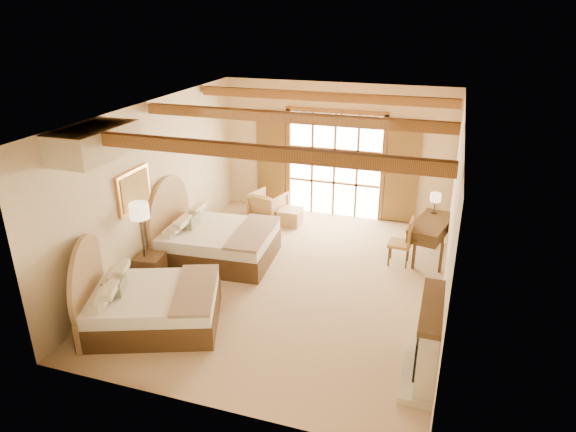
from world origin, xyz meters
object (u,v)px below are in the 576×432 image
at_px(bed_near, 145,300).
at_px(armchair, 268,206).
at_px(bed_far, 211,238).
at_px(nightstand, 151,270).
at_px(desk, 430,237).

relative_size(bed_near, armchair, 3.34).
relative_size(bed_near, bed_far, 1.10).
distance_m(bed_far, nightstand, 1.44).
bearing_deg(armchair, nightstand, 89.73).
relative_size(bed_near, nightstand, 4.49).
bearing_deg(desk, bed_near, -124.56).
bearing_deg(nightstand, desk, 23.05).
relative_size(nightstand, desk, 0.37).
bearing_deg(bed_far, nightstand, -118.71).
xyz_separation_m(bed_far, desk, (4.24, 1.47, -0.03)).
height_order(bed_near, armchair, bed_near).
bearing_deg(desk, nightstand, -137.46).
height_order(bed_near, desk, bed_near).
xyz_separation_m(nightstand, armchair, (1.01, 3.58, 0.06)).
bearing_deg(bed_near, nightstand, 97.64).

